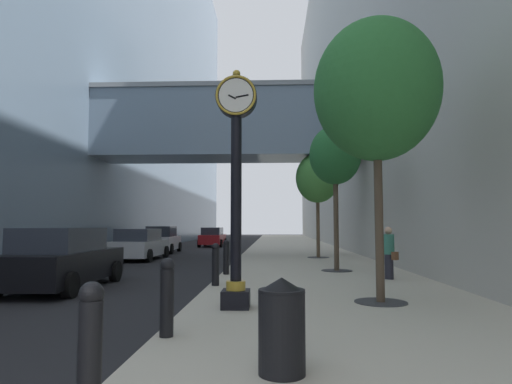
# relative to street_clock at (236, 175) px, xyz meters

# --- Properties ---
(ground_plane) EXTENTS (110.00, 110.00, 0.00)m
(ground_plane) POSITION_rel_street_clock_xyz_m (-1.03, 19.79, -2.79)
(ground_plane) COLOR black
(ground_plane) RESTS_ON ground
(sidewalk_right) EXTENTS (6.54, 80.00, 0.14)m
(sidewalk_right) POSITION_rel_street_clock_xyz_m (2.24, 22.79, -2.72)
(sidewalk_right) COLOR #BCB29E
(sidewalk_right) RESTS_ON ground
(building_block_left) EXTENTS (23.46, 80.00, 36.72)m
(building_block_left) POSITION_rel_street_clock_xyz_m (-13.07, 22.74, 15.50)
(building_block_left) COLOR slate
(building_block_left) RESTS_ON ground
(building_block_right) EXTENTS (9.00, 80.00, 31.53)m
(building_block_right) POSITION_rel_street_clock_xyz_m (10.01, 22.79, 12.98)
(building_block_right) COLOR #B7B2A8
(building_block_right) RESTS_ON ground
(street_clock) EXTENTS (0.84, 0.55, 4.81)m
(street_clock) POSITION_rel_street_clock_xyz_m (0.00, 0.00, 0.00)
(street_clock) COLOR black
(street_clock) RESTS_ON sidewalk_right
(bollard_nearest) EXTENTS (0.21, 0.21, 1.14)m
(bollard_nearest) POSITION_rel_street_clock_xyz_m (-0.83, -4.93, -2.05)
(bollard_nearest) COLOR black
(bollard_nearest) RESTS_ON sidewalk_right
(bollard_second) EXTENTS (0.21, 0.21, 1.14)m
(bollard_second) POSITION_rel_street_clock_xyz_m (-0.83, -2.23, -2.05)
(bollard_second) COLOR black
(bollard_second) RESTS_ON sidewalk_right
(bollard_fourth) EXTENTS (0.21, 0.21, 1.14)m
(bollard_fourth) POSITION_rel_street_clock_xyz_m (-0.83, 3.18, -2.05)
(bollard_fourth) COLOR black
(bollard_fourth) RESTS_ON sidewalk_right
(bollard_fifth) EXTENTS (0.21, 0.21, 1.14)m
(bollard_fifth) POSITION_rel_street_clock_xyz_m (-0.83, 5.88, -2.05)
(bollard_fifth) COLOR black
(bollard_fifth) RESTS_ON sidewalk_right
(street_tree_near) EXTENTS (2.72, 2.72, 6.15)m
(street_tree_near) POSITION_rel_street_clock_xyz_m (3.01, 0.74, 1.92)
(street_tree_near) COLOR #333335
(street_tree_near) RESTS_ON sidewalk_right
(street_tree_mid_near) EXTENTS (1.87, 1.87, 5.26)m
(street_tree_mid_near) POSITION_rel_street_clock_xyz_m (3.01, 7.13, 1.49)
(street_tree_mid_near) COLOR #333335
(street_tree_mid_near) RESTS_ON sidewalk_right
(street_tree_mid_far) EXTENTS (2.21, 2.21, 5.31)m
(street_tree_mid_far) POSITION_rel_street_clock_xyz_m (3.01, 13.52, 1.37)
(street_tree_mid_far) COLOR #333335
(street_tree_mid_far) RESTS_ON sidewalk_right
(trash_bin) EXTENTS (0.53, 0.53, 1.05)m
(trash_bin) POSITION_rel_street_clock_xyz_m (0.84, -3.78, -2.11)
(trash_bin) COLOR black
(trash_bin) RESTS_ON sidewalk_right
(pedestrian_walking) EXTENTS (0.50, 0.52, 1.58)m
(pedestrian_walking) POSITION_rel_street_clock_xyz_m (4.26, 4.78, -1.82)
(pedestrian_walking) COLOR #23232D
(pedestrian_walking) RESTS_ON sidewalk_right
(car_red_near) EXTENTS (2.01, 4.07, 1.58)m
(car_red_near) POSITION_rel_street_clock_xyz_m (-4.31, 27.45, -2.02)
(car_red_near) COLOR #AD191E
(car_red_near) RESTS_ON ground
(car_white_mid) EXTENTS (2.02, 4.05, 1.70)m
(car_white_mid) POSITION_rel_street_clock_xyz_m (-6.41, 19.16, -1.97)
(car_white_mid) COLOR silver
(car_white_mid) RESTS_ON ground
(car_black_far) EXTENTS (2.13, 4.66, 1.70)m
(car_black_far) POSITION_rel_street_clock_xyz_m (-5.14, 3.33, -1.96)
(car_black_far) COLOR black
(car_black_far) RESTS_ON ground
(car_silver_trailing) EXTENTS (2.17, 4.53, 1.58)m
(car_silver_trailing) POSITION_rel_street_clock_xyz_m (-6.12, 13.47, -2.01)
(car_silver_trailing) COLOR #B7BABF
(car_silver_trailing) RESTS_ON ground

